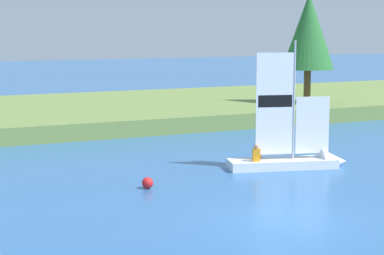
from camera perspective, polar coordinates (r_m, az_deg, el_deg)
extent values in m
plane|color=#2D609E|center=(19.96, 7.76, -7.96)|extent=(200.00, 200.00, 0.00)
cube|color=olive|center=(41.89, -10.18, 1.25)|extent=(80.00, 15.93, 0.89)
cylinder|color=brown|center=(43.06, 9.75, 3.48)|extent=(0.44, 0.44, 2.14)
cone|color=#286B2D|center=(42.90, 9.87, 8.07)|extent=(3.24, 3.24, 4.75)
cube|color=white|center=(27.37, 7.66, -3.05)|extent=(4.56, 2.31, 0.37)
cone|color=white|center=(28.11, 11.94, -2.85)|extent=(1.34, 1.35, 1.11)
cylinder|color=#B7B7BC|center=(27.12, 8.66, 2.30)|extent=(0.08, 0.08, 4.75)
cube|color=white|center=(26.89, 7.07, 2.04)|extent=(1.52, 0.42, 4.03)
cube|color=black|center=(26.88, 7.07, 2.24)|extent=(1.37, 0.39, 0.48)
cube|color=white|center=(27.51, 10.19, 0.20)|extent=(1.37, 0.38, 2.31)
cylinder|color=#B7B7BC|center=(27.19, 6.99, -2.24)|extent=(1.53, 0.45, 0.06)
cube|color=orange|center=(26.70, 5.48, -2.34)|extent=(0.32, 0.26, 0.51)
sphere|color=tan|center=(26.64, 5.49, -1.57)|extent=(0.20, 0.20, 0.20)
cube|color=orange|center=(27.27, 5.58, -2.08)|extent=(0.32, 0.26, 0.54)
sphere|color=tan|center=(27.20, 5.60, -1.29)|extent=(0.20, 0.20, 0.20)
sphere|color=red|center=(23.78, -3.80, -4.71)|extent=(0.40, 0.40, 0.40)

